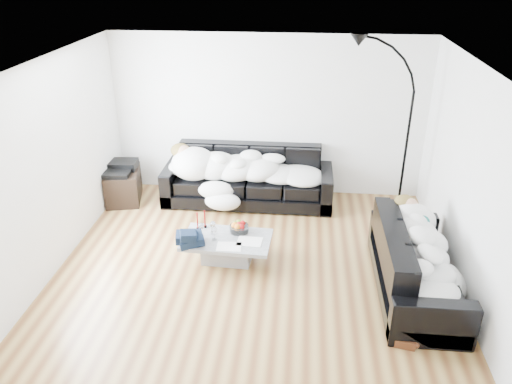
# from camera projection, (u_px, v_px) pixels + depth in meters

# --- Properties ---
(ground) EXTENTS (5.00, 5.00, 0.00)m
(ground) POSITION_uv_depth(u_px,v_px,m) (254.00, 263.00, 6.55)
(ground) COLOR brown
(ground) RESTS_ON ground
(wall_back) EXTENTS (5.00, 0.02, 2.60)m
(wall_back) POSITION_uv_depth(u_px,v_px,m) (268.00, 117.00, 7.99)
(wall_back) COLOR silver
(wall_back) RESTS_ON ground
(wall_left) EXTENTS (0.02, 4.50, 2.60)m
(wall_left) POSITION_uv_depth(u_px,v_px,m) (54.00, 165.00, 6.20)
(wall_left) COLOR silver
(wall_left) RESTS_ON ground
(wall_right) EXTENTS (0.02, 4.50, 2.60)m
(wall_right) POSITION_uv_depth(u_px,v_px,m) (468.00, 182.00, 5.76)
(wall_right) COLOR silver
(wall_right) RESTS_ON ground
(ceiling) EXTENTS (5.00, 5.00, 0.00)m
(ceiling) POSITION_uv_depth(u_px,v_px,m) (253.00, 64.00, 5.41)
(ceiling) COLOR white
(ceiling) RESTS_ON ground
(sofa_back) EXTENTS (2.69, 0.93, 0.88)m
(sofa_back) POSITION_uv_depth(u_px,v_px,m) (248.00, 176.00, 7.99)
(sofa_back) COLOR black
(sofa_back) RESTS_ON ground
(sofa_right) EXTENTS (0.87, 2.03, 0.82)m
(sofa_right) POSITION_uv_depth(u_px,v_px,m) (417.00, 262.00, 5.86)
(sofa_right) COLOR black
(sofa_right) RESTS_ON ground
(sleeper_back) EXTENTS (2.27, 0.79, 0.45)m
(sleeper_back) POSITION_uv_depth(u_px,v_px,m) (247.00, 166.00, 7.85)
(sleeper_back) COLOR silver
(sleeper_back) RESTS_ON sofa_back
(sleeper_right) EXTENTS (0.74, 1.74, 0.43)m
(sleeper_right) POSITION_uv_depth(u_px,v_px,m) (420.00, 246.00, 5.77)
(sleeper_right) COLOR silver
(sleeper_right) RESTS_ON sofa_right
(teal_cushion) EXTENTS (0.42, 0.38, 0.20)m
(teal_cushion) POSITION_uv_depth(u_px,v_px,m) (406.00, 213.00, 6.30)
(teal_cushion) COLOR #0C5A51
(teal_cushion) RESTS_ON sofa_right
(coffee_table) EXTENTS (1.18, 0.72, 0.33)m
(coffee_table) POSITION_uv_depth(u_px,v_px,m) (227.00, 249.00, 6.56)
(coffee_table) COLOR #939699
(coffee_table) RESTS_ON ground
(fruit_bowl) EXTENTS (0.28, 0.28, 0.15)m
(fruit_bowl) POSITION_uv_depth(u_px,v_px,m) (239.00, 227.00, 6.60)
(fruit_bowl) COLOR white
(fruit_bowl) RESTS_ON coffee_table
(wine_glass_a) EXTENTS (0.09, 0.09, 0.19)m
(wine_glass_a) POSITION_uv_depth(u_px,v_px,m) (213.00, 228.00, 6.54)
(wine_glass_a) COLOR white
(wine_glass_a) RESTS_ON coffee_table
(wine_glass_b) EXTENTS (0.08, 0.08, 0.18)m
(wine_glass_b) POSITION_uv_depth(u_px,v_px,m) (201.00, 229.00, 6.51)
(wine_glass_b) COLOR white
(wine_glass_b) RESTS_ON coffee_table
(wine_glass_c) EXTENTS (0.09, 0.09, 0.19)m
(wine_glass_c) POSITION_uv_depth(u_px,v_px,m) (214.00, 233.00, 6.41)
(wine_glass_c) COLOR white
(wine_glass_c) RESTS_ON coffee_table
(candle_left) EXTENTS (0.06, 0.06, 0.25)m
(candle_left) POSITION_uv_depth(u_px,v_px,m) (197.00, 221.00, 6.63)
(candle_left) COLOR maroon
(candle_left) RESTS_ON coffee_table
(candle_right) EXTENTS (0.06, 0.06, 0.25)m
(candle_right) POSITION_uv_depth(u_px,v_px,m) (205.00, 219.00, 6.68)
(candle_right) COLOR maroon
(candle_right) RESTS_ON coffee_table
(newspaper_a) EXTENTS (0.33, 0.26, 0.01)m
(newspaper_a) POSITION_uv_depth(u_px,v_px,m) (249.00, 241.00, 6.40)
(newspaper_a) COLOR silver
(newspaper_a) RESTS_ON coffee_table
(newspaper_b) EXTENTS (0.32, 0.23, 0.01)m
(newspaper_b) POSITION_uv_depth(u_px,v_px,m) (229.00, 246.00, 6.29)
(newspaper_b) COLOR silver
(newspaper_b) RESTS_ON coffee_table
(navy_jacket) EXTENTS (0.38, 0.34, 0.17)m
(navy_jacket) POSITION_uv_depth(u_px,v_px,m) (189.00, 234.00, 6.27)
(navy_jacket) COLOR black
(navy_jacket) RESTS_ON coffee_table
(shoes) EXTENTS (0.57, 0.50, 0.11)m
(shoes) POSITION_uv_depth(u_px,v_px,m) (408.00, 338.00, 5.22)
(shoes) COLOR #472311
(shoes) RESTS_ON ground
(av_cabinet) EXTENTS (0.67, 0.85, 0.52)m
(av_cabinet) POSITION_uv_depth(u_px,v_px,m) (123.00, 185.00, 8.11)
(av_cabinet) COLOR black
(av_cabinet) RESTS_ON ground
(stereo) EXTENTS (0.46, 0.37, 0.13)m
(stereo) POSITION_uv_depth(u_px,v_px,m) (121.00, 167.00, 7.97)
(stereo) COLOR black
(stereo) RESTS_ON av_cabinet
(floor_lamp) EXTENTS (0.92, 0.51, 2.38)m
(floor_lamp) POSITION_uv_depth(u_px,v_px,m) (407.00, 142.00, 7.26)
(floor_lamp) COLOR black
(floor_lamp) RESTS_ON ground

